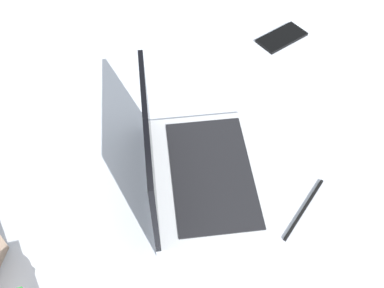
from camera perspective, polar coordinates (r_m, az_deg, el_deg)
name	(u,v)px	position (r cm, az deg, el deg)	size (l,w,h in cm)	color
bed_mattress	(187,178)	(108.38, -0.69, -4.30)	(180.00, 140.00, 18.00)	#B7BCC6
laptop	(190,169)	(93.44, -0.20, -3.16)	(38.14, 31.35, 23.00)	#B7BABC
cell_phone	(282,38)	(132.33, 11.29, 13.08)	(6.80, 14.00, 0.80)	black
charger_cable	(304,209)	(95.79, 14.01, -8.00)	(17.00, 0.60, 0.60)	black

